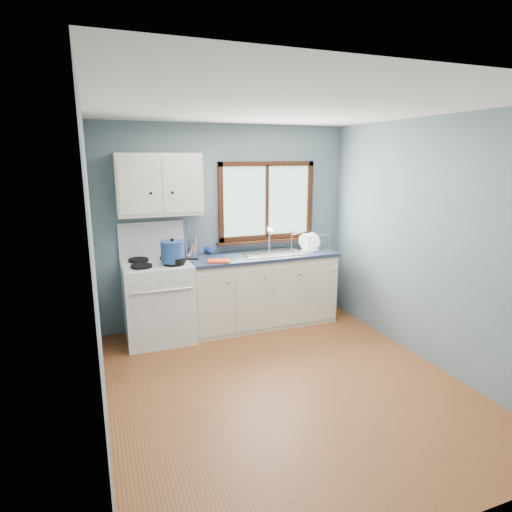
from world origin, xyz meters
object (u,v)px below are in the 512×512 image
object	(u,v)px
sink	(275,258)
stockpot	(173,251)
gas_range	(158,299)
skillet	(174,259)
dish_rack	(310,245)
base_cabinets	(262,293)
thermos	(195,245)
utensil_crock	(191,249)

from	to	relation	value
sink	stockpot	world-z (taller)	stockpot
gas_range	skillet	distance (m)	0.55
gas_range	dish_rack	xyz separation A→B (m)	(2.00, 0.05, 0.48)
gas_range	base_cabinets	size ratio (longest dim) A/B	0.74
sink	skillet	world-z (taller)	sink
thermos	sink	bearing A→B (deg)	-10.60
stockpot	dish_rack	size ratio (longest dim) A/B	0.56
stockpot	dish_rack	xyz separation A→B (m)	(1.83, 0.20, -0.10)
dish_rack	sink	bearing A→B (deg)	161.37
base_cabinets	utensil_crock	xyz separation A→B (m)	(-0.85, 0.22, 0.59)
gas_range	base_cabinets	distance (m)	1.31
stockpot	thermos	xyz separation A→B (m)	(0.33, 0.35, -0.03)
base_cabinets	utensil_crock	world-z (taller)	utensil_crock
base_cabinets	stockpot	distance (m)	1.33
base_cabinets	stockpot	world-z (taller)	stockpot
sink	dish_rack	world-z (taller)	sink
skillet	stockpot	xyz separation A→B (m)	(-0.01, -0.00, 0.09)
gas_range	utensil_crock	xyz separation A→B (m)	(0.46, 0.24, 0.51)
gas_range	dish_rack	distance (m)	2.06
gas_range	stockpot	bearing A→B (deg)	-41.56
utensil_crock	thermos	world-z (taller)	utensil_crock
sink	utensil_crock	distance (m)	1.06
stockpot	thermos	bearing A→B (deg)	46.65
dish_rack	gas_range	bearing A→B (deg)	159.11
stockpot	utensil_crock	world-z (taller)	utensil_crock
thermos	base_cabinets	bearing A→B (deg)	-12.87
skillet	thermos	xyz separation A→B (m)	(0.32, 0.35, 0.07)
stockpot	sink	bearing A→B (deg)	7.24
thermos	dish_rack	xyz separation A→B (m)	(1.50, -0.15, -0.08)
utensil_crock	dish_rack	distance (m)	1.55
gas_range	utensil_crock	bearing A→B (deg)	27.21
dish_rack	thermos	bearing A→B (deg)	151.87
sink	thermos	world-z (taller)	sink
base_cabinets	utensil_crock	distance (m)	1.06
gas_range	sink	bearing A→B (deg)	0.71
gas_range	thermos	world-z (taller)	gas_range
dish_rack	base_cabinets	bearing A→B (deg)	160.36
gas_range	thermos	distance (m)	0.78
thermos	dish_rack	world-z (taller)	thermos
gas_range	sink	size ratio (longest dim) A/B	1.62
stockpot	gas_range	bearing A→B (deg)	138.44
gas_range	thermos	size ratio (longest dim) A/B	5.04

